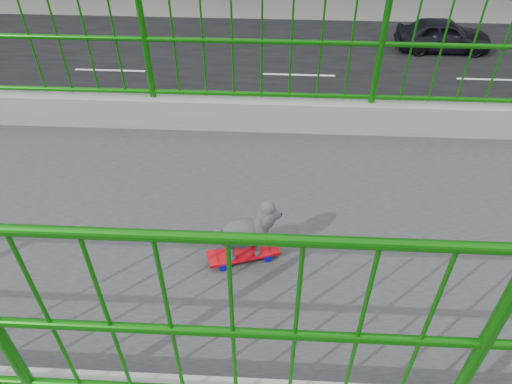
{
  "coord_description": "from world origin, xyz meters",
  "views": [
    {
      "loc": [
        2.49,
        -0.85,
        9.56
      ],
      "look_at": [
        -0.45,
        -1.0,
        7.0
      ],
      "focal_mm": 33.91,
      "sensor_mm": 36.0,
      "label": 1
    }
  ],
  "objects": [
    {
      "name": "poodle",
      "position": [
        0.26,
        -1.03,
        7.27
      ],
      "size": [
        0.27,
        0.45,
        0.38
      ],
      "rotation": [
        0.0,
        0.0,
        0.31
      ],
      "color": "#2A272C",
      "rests_on": "skateboard"
    },
    {
      "name": "road",
      "position": [
        -13.0,
        0.0,
        0.01
      ],
      "size": [
        18.0,
        90.0,
        0.02
      ],
      "primitive_type": "cube",
      "color": "black",
      "rests_on": "ground"
    },
    {
      "name": "car_4",
      "position": [
        -18.8,
        6.45,
        0.71
      ],
      "size": [
        1.67,
        4.14,
        1.41
      ],
      "primitive_type": "imported",
      "rotation": [
        0.0,
        0.0,
        3.14
      ],
      "color": "black",
      "rests_on": "ground"
    },
    {
      "name": "car_1",
      "position": [
        -9.2,
        -1.23,
        0.74
      ],
      "size": [
        1.57,
        4.51,
        1.49
      ],
      "primitive_type": "imported",
      "color": "black",
      "rests_on": "ground"
    },
    {
      "name": "railing",
      "position": [
        0.0,
        0.0,
        7.21
      ],
      "size": [
        3.0,
        24.0,
        1.42
      ],
      "color": "gray",
      "rests_on": "footbridge"
    },
    {
      "name": "car_5",
      "position": [
        -6.0,
        -3.94,
        0.69
      ],
      "size": [
        1.46,
        4.19,
        1.38
      ],
      "primitive_type": "imported",
      "color": "black",
      "rests_on": "ground"
    },
    {
      "name": "footbridge",
      "position": [
        0.0,
        0.0,
        5.22
      ],
      "size": [
        3.0,
        24.0,
        7.0
      ],
      "color": "#2D2D2F",
      "rests_on": "ground"
    },
    {
      "name": "skateboard",
      "position": [
        0.27,
        -1.05,
        7.05
      ],
      "size": [
        0.29,
        0.51,
        0.07
      ],
      "rotation": [
        0.0,
        0.0,
        0.31
      ],
      "color": "red",
      "rests_on": "footbridge"
    }
  ]
}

